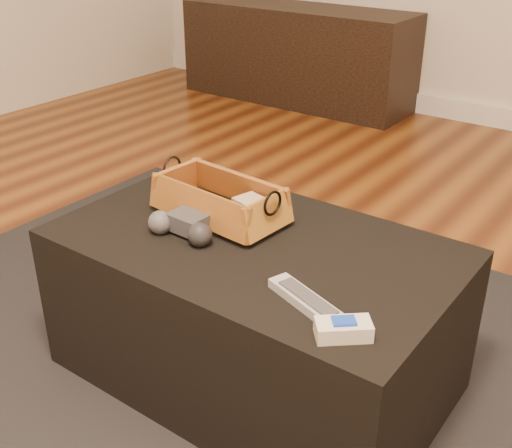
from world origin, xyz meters
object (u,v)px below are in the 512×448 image
Objects in this scene: tv_remote at (211,209)px; game_controller at (183,226)px; ottoman at (254,310)px; cream_gadget at (343,329)px; media_cabinet at (297,55)px; wicker_basket at (220,202)px; silver_remote at (308,302)px.

tv_remote is 0.13m from game_controller.
cream_gadget reaches higher than ottoman.
cream_gadget is (1.79, -2.59, 0.15)m from media_cabinet.
tv_remote is 0.03m from wicker_basket.
silver_remote is at bearing -10.45° from game_controller.
media_cabinet is at bearing 120.80° from ottoman.
silver_remote is at bearing -26.92° from tv_remote.
ottoman is 2.64× the size of wicker_basket.
silver_remote is (0.42, -0.08, -0.02)m from game_controller.
game_controller is (0.02, -0.13, 0.01)m from tv_remote.
game_controller reaches higher than ottoman.
silver_remote reaches higher than ottoman.
tv_remote is at bearing -147.76° from wicker_basket.
media_cabinet is 2.65m from tv_remote.
media_cabinet reaches higher than silver_remote.
game_controller is (1.26, -2.47, 0.16)m from media_cabinet.
media_cabinet reaches higher than game_controller.
tv_remote is 0.60m from cream_gadget.
media_cabinet is at bearing 124.62° from cream_gadget.
ottoman is at bearing -19.06° from wicker_basket.
media_cabinet reaches higher than cream_gadget.
media_cabinet is at bearing 123.41° from silver_remote.
media_cabinet reaches higher than wicker_basket.
silver_remote is 1.86× the size of cream_gadget.
ottoman is 5.21× the size of tv_remote.
tv_remote is 0.87× the size of silver_remote.
media_cabinet is 3.05m from silver_remote.
ottoman is at bearing -14.65° from tv_remote.
cream_gadget is (0.53, -0.12, -0.01)m from game_controller.
ottoman is 5.28× the size of game_controller.
tv_remote is 1.01× the size of game_controller.
game_controller is at bearing 166.68° from cream_gadget.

